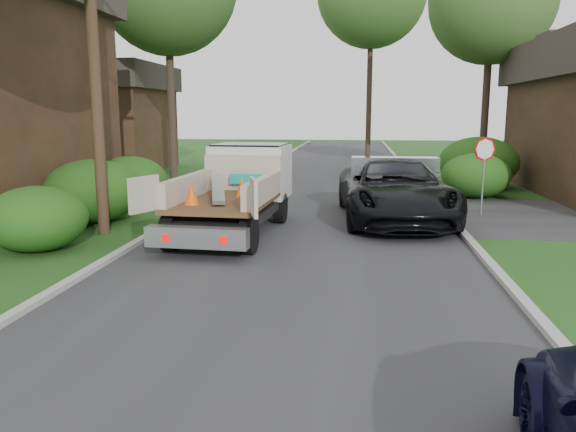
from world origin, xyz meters
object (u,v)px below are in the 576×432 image
(stop_sign, at_px, (484,160))
(house_left_far, at_px, (99,116))
(flatbed_truck, at_px, (241,184))
(black_pickup, at_px, (395,190))
(tree_right_far, at_px, (492,1))
(utility_pole, at_px, (93,34))

(stop_sign, xyz_separation_m, house_left_far, (-18.70, 13.00, 1.27))
(flatbed_truck, distance_m, black_pickup, 4.65)
(tree_right_far, bearing_deg, flatbed_truck, -124.44)
(black_pickup, bearing_deg, tree_right_far, 62.71)
(utility_pole, height_order, tree_right_far, tree_right_far)
(utility_pole, bearing_deg, stop_sign, 20.62)
(tree_right_far, bearing_deg, stop_sign, -101.81)
(flatbed_truck, xyz_separation_m, black_pickup, (4.35, 1.61, -0.33))
(utility_pole, distance_m, flatbed_truck, 5.41)
(tree_right_far, height_order, flatbed_truck, tree_right_far)
(utility_pole, distance_m, tree_right_far, 20.12)
(stop_sign, distance_m, tree_right_far, 13.08)
(utility_pole, distance_m, house_left_far, 18.93)
(utility_pole, bearing_deg, tree_right_far, 49.16)
(utility_pole, bearing_deg, black_pickup, 19.82)
(stop_sign, distance_m, flatbed_truck, 7.70)
(stop_sign, height_order, flatbed_truck, stop_sign)
(house_left_far, distance_m, flatbed_truck, 19.64)
(utility_pole, height_order, black_pickup, utility_pole)
(house_left_far, bearing_deg, black_pickup, -41.72)
(house_left_far, distance_m, black_pickup, 21.41)
(house_left_far, distance_m, tree_right_far, 21.78)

